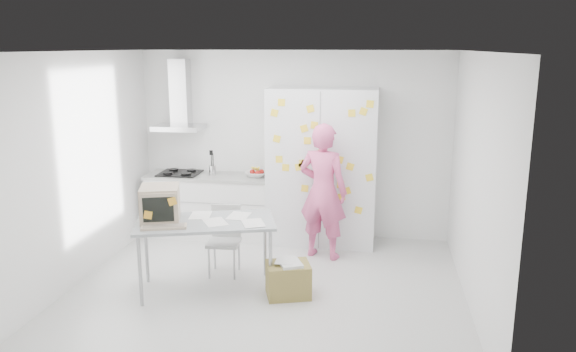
% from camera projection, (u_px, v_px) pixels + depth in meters
% --- Properties ---
extents(floor, '(4.50, 4.00, 0.02)m').
position_uv_depth(floor, '(268.00, 288.00, 6.56)').
color(floor, silver).
rests_on(floor, ground).
extents(walls, '(4.52, 4.01, 2.70)m').
position_uv_depth(walls, '(278.00, 162.00, 6.95)').
color(walls, white).
rests_on(walls, ground).
extents(ceiling, '(4.50, 4.00, 0.02)m').
position_uv_depth(ceiling, '(265.00, 51.00, 5.95)').
color(ceiling, white).
rests_on(ceiling, walls).
extents(counter_run, '(1.84, 0.63, 1.28)m').
position_uv_depth(counter_run, '(210.00, 205.00, 8.28)').
color(counter_run, white).
rests_on(counter_run, ground).
extents(range_hood, '(0.70, 0.48, 1.01)m').
position_uv_depth(range_hood, '(180.00, 102.00, 8.14)').
color(range_hood, silver).
rests_on(range_hood, walls).
extents(tall_cabinet, '(1.50, 0.68, 2.20)m').
position_uv_depth(tall_cabinet, '(322.00, 167.00, 7.85)').
color(tall_cabinet, silver).
rests_on(tall_cabinet, ground).
extents(person, '(0.75, 0.60, 1.80)m').
position_uv_depth(person, '(323.00, 191.00, 7.33)').
color(person, '#DD568C').
rests_on(person, ground).
extents(desk, '(1.70, 1.19, 1.23)m').
position_uv_depth(desk, '(177.00, 212.00, 6.30)').
color(desk, gray).
rests_on(desk, ground).
extents(chair, '(0.41, 0.41, 0.85)m').
position_uv_depth(chair, '(225.00, 235.00, 6.90)').
color(chair, '#B5B5B3').
rests_on(chair, ground).
extents(cardboard_box, '(0.57, 0.51, 0.42)m').
position_uv_depth(cardboard_box, '(288.00, 279.00, 6.30)').
color(cardboard_box, olive).
rests_on(cardboard_box, ground).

